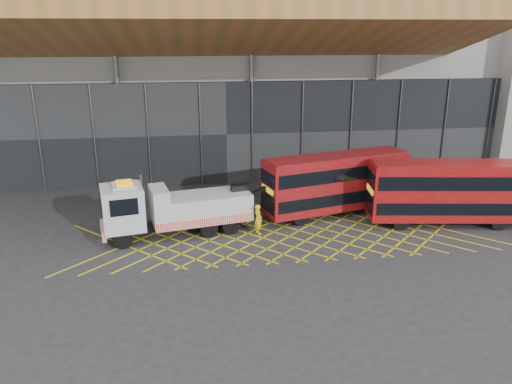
{
  "coord_description": "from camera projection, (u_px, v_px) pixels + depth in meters",
  "views": [
    {
      "loc": [
        -0.85,
        -27.04,
        11.83
      ],
      "look_at": [
        3.0,
        1.5,
        2.4
      ],
      "focal_mm": 35.0,
      "sensor_mm": 36.0,
      "label": 1
    }
  ],
  "objects": [
    {
      "name": "worker",
      "position": [
        258.0,
        219.0,
        30.04
      ],
      "size": [
        0.65,
        0.79,
        1.85
      ],
      "primitive_type": "imported",
      "rotation": [
        0.0,
        0.0,
        1.91
      ],
      "color": "yellow",
      "rests_on": "ground_plane"
    },
    {
      "name": "recovery_truck",
      "position": [
        172.0,
        208.0,
        29.65
      ],
      "size": [
        10.48,
        4.19,
        3.64
      ],
      "rotation": [
        0.0,
        0.0,
        0.2
      ],
      "color": "black",
      "rests_on": "ground_plane"
    },
    {
      "name": "construction_building",
      "position": [
        218.0,
        63.0,
        44.04
      ],
      "size": [
        55.0,
        23.97,
        18.0
      ],
      "color": "gray",
      "rests_on": "ground_plane"
    },
    {
      "name": "bus_second",
      "position": [
        449.0,
        190.0,
        31.11
      ],
      "size": [
        10.15,
        3.65,
        4.04
      ],
      "rotation": [
        0.0,
        0.0,
        -0.14
      ],
      "color": "maroon",
      "rests_on": "ground_plane"
    },
    {
      "name": "road_markings",
      "position": [
        289.0,
        236.0,
        29.87
      ],
      "size": [
        26.36,
        7.16,
        0.01
      ],
      "color": "yellow",
      "rests_on": "ground_plane"
    },
    {
      "name": "ground_plane",
      "position": [
        209.0,
        241.0,
        29.26
      ],
      "size": [
        120.0,
        120.0,
        0.0
      ],
      "primitive_type": "plane",
      "color": "#2A2A2D"
    },
    {
      "name": "bus_towed",
      "position": [
        336.0,
        181.0,
        32.92
      ],
      "size": [
        10.19,
        4.81,
        4.05
      ],
      "rotation": [
        0.0,
        0.0,
        0.26
      ],
      "color": "maroon",
      "rests_on": "ground_plane"
    }
  ]
}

